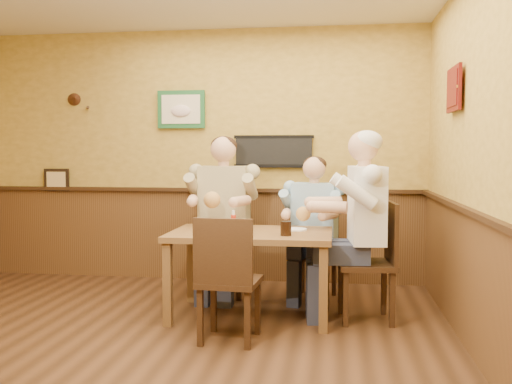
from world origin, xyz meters
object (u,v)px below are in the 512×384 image
at_px(salt_shaker, 250,225).
at_px(pepper_shaker, 224,225).
at_px(hot_sauce_bottle, 233,223).
at_px(diner_tan_shirt, 224,224).
at_px(diner_white_elder, 366,236).
at_px(chair_back_right, 314,254).
at_px(water_glass_left, 207,227).
at_px(chair_back_left, 224,246).
at_px(diner_blue_polo, 314,235).
at_px(chair_near_side, 230,278).
at_px(cola_tumbler, 286,228).
at_px(water_glass_mid, 246,229).
at_px(dining_table, 251,242).
at_px(chair_right_end, 366,262).

distance_m(salt_shaker, pepper_shaker, 0.24).
relative_size(hot_sauce_bottle, salt_shaker, 1.76).
bearing_deg(diner_tan_shirt, diner_white_elder, -24.74).
xyz_separation_m(chair_back_right, water_glass_left, (-0.87, -0.92, 0.37)).
distance_m(chair_back_left, chair_back_right, 0.90).
bearing_deg(diner_blue_polo, hot_sauce_bottle, -117.54).
height_order(chair_back_left, chair_near_side, chair_back_left).
distance_m(chair_back_left, water_glass_left, 0.96).
bearing_deg(cola_tumbler, diner_blue_polo, 77.30).
bearing_deg(hot_sauce_bottle, diner_tan_shirt, 106.62).
xyz_separation_m(chair_near_side, water_glass_mid, (0.07, 0.33, 0.33)).
height_order(dining_table, chair_right_end, chair_right_end).
relative_size(chair_back_right, chair_right_end, 0.86).
distance_m(chair_right_end, water_glass_mid, 1.08).
bearing_deg(diner_blue_polo, cola_tumbler, -90.68).
relative_size(chair_back_left, cola_tumbler, 8.44).
height_order(diner_tan_shirt, water_glass_left, diner_tan_shirt).
xyz_separation_m(diner_tan_shirt, diner_white_elder, (1.37, -0.69, 0.01)).
bearing_deg(dining_table, diner_blue_polo, 53.18).
bearing_deg(chair_near_side, diner_white_elder, -143.77).
height_order(dining_table, water_glass_left, water_glass_left).
bearing_deg(diner_tan_shirt, chair_back_right, 2.61).
distance_m(dining_table, hot_sauce_bottle, 0.25).
xyz_separation_m(chair_back_left, diner_tan_shirt, (0.00, 0.00, 0.22)).
distance_m(diner_tan_shirt, pepper_shaker, 0.67).
xyz_separation_m(diner_white_elder, hot_sauce_bottle, (-1.13, -0.11, 0.11)).
relative_size(diner_tan_shirt, cola_tumbler, 12.05).
height_order(dining_table, salt_shaker, salt_shaker).
relative_size(water_glass_mid, hot_sauce_bottle, 0.72).
height_order(water_glass_mid, cola_tumbler, water_glass_mid).
bearing_deg(water_glass_left, hot_sauce_bottle, 28.59).
relative_size(chair_back_left, chair_near_side, 1.04).
relative_size(diner_tan_shirt, salt_shaker, 14.57).
xyz_separation_m(chair_back_left, cola_tumbler, (0.70, -0.90, 0.31)).
distance_m(chair_near_side, diner_white_elder, 1.27).
bearing_deg(water_glass_left, chair_back_left, 92.02).
height_order(chair_near_side, hot_sauce_bottle, chair_near_side).
bearing_deg(diner_blue_polo, salt_shaker, -117.59).
xyz_separation_m(chair_right_end, water_glass_left, (-1.33, -0.22, 0.30)).
relative_size(chair_back_right, diner_tan_shirt, 0.61).
bearing_deg(chair_right_end, chair_back_left, -122.16).
height_order(dining_table, diner_tan_shirt, diner_tan_shirt).
height_order(chair_back_left, pepper_shaker, chair_back_left).
bearing_deg(pepper_shaker, chair_right_end, -1.80).
bearing_deg(dining_table, diner_white_elder, 0.28).
bearing_deg(water_glass_mid, diner_white_elder, 18.97).
bearing_deg(salt_shaker, chair_back_right, 50.39).
bearing_deg(chair_near_side, water_glass_left, -54.63).
relative_size(dining_table, diner_tan_shirt, 0.97).
bearing_deg(hot_sauce_bottle, water_glass_left, -151.41).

